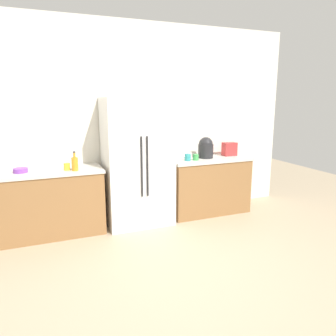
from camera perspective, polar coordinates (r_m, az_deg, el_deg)
ground_plane at (r=3.55m, az=3.29°, el=-18.42°), size 10.57×10.57×0.00m
kitchen_back_panel at (r=4.96m, az=-6.60°, el=7.92°), size 5.28×0.10×2.89m
counter_left at (r=4.62m, az=-21.22°, el=-5.83°), size 1.60×0.61×0.89m
counter_right at (r=5.25m, az=6.93°, el=-2.97°), size 1.30×0.61×0.89m
refrigerator at (r=4.67m, az=-5.35°, el=1.00°), size 0.93×0.65×1.82m
toaster at (r=5.40m, az=10.70°, el=3.29°), size 0.22×0.14×0.21m
rice_cooker at (r=5.12m, az=6.63°, el=3.53°), size 0.24×0.24×0.33m
bottle_a at (r=4.36m, az=-16.00°, el=0.75°), size 0.08×0.08×0.25m
cup_a at (r=5.07m, az=3.69°, el=2.17°), size 0.09×0.09×0.08m
cup_b at (r=4.88m, az=3.45°, el=1.88°), size 0.09×0.09×0.10m
cup_c at (r=4.93m, az=4.87°, el=1.90°), size 0.09×0.09×0.09m
cup_d at (r=4.43m, az=-17.27°, el=0.23°), size 0.08×0.08×0.09m
bowl_a at (r=4.50m, az=-24.42°, el=-0.38°), size 0.18×0.18×0.06m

